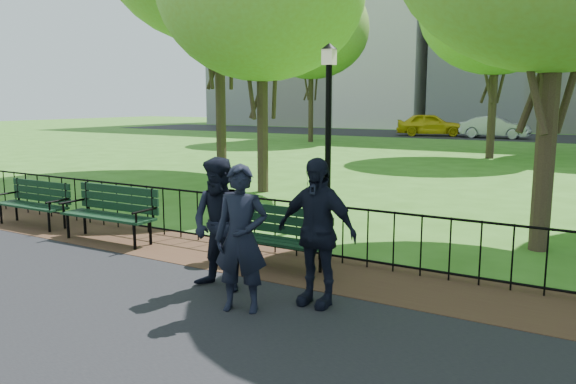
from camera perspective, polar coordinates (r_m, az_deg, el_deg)
The scene contains 15 objects.
ground at distance 7.25m, azimuth -5.74°, elevation -10.54°, with size 120.00×120.00×0.00m, color #34651A.
dirt_strip at distance 8.44m, azimuth 0.36°, elevation -7.52°, with size 60.00×1.60×0.01m, color #3D2519.
far_street at distance 40.75m, azimuth 24.98°, elevation 4.99°, with size 70.00×9.00×0.01m, color black.
iron_fence at distance 8.73m, azimuth 2.02°, elevation -3.65°, with size 24.06×0.06×1.00m.
park_bench_main at distance 8.41m, azimuth -3.85°, elevation -3.38°, with size 1.88×0.56×0.98m.
park_bench_left_a at distance 10.29m, azimuth -17.44°, elevation -1.50°, with size 1.87×0.62×1.05m.
park_bench_left_b at distance 12.07m, azimuth -24.28°, elevation -0.61°, with size 1.70×0.55×0.96m.
lamppost at distance 10.91m, azimuth 4.11°, elevation 6.46°, with size 0.32×0.32×3.52m.
tree_far_c at distance 25.73m, azimuth 20.56°, elevation 17.13°, with size 6.43×6.43×8.96m.
tree_far_w at distance 33.90m, azimuth 2.38°, elevation 16.21°, with size 6.76×6.76×9.42m.
person_left at distance 6.53m, azimuth -4.77°, elevation -4.74°, with size 0.63×0.41×1.73m, color black.
person_mid at distance 7.27m, azimuth -6.82°, elevation -3.30°, with size 0.84×0.44×1.73m, color black.
person_right at distance 6.70m, azimuth 2.88°, elevation -4.07°, with size 1.05×0.43×1.79m, color black.
taxi at distance 40.47m, azimuth 14.26°, elevation 6.67°, with size 1.86×4.62×1.57m, color gold.
sedan_silver at distance 39.18m, azimuth 20.29°, elevation 6.19°, with size 1.51×4.32×1.42m, color #A2A5AA.
Camera 1 is at (4.07, -5.47, 2.45)m, focal length 35.00 mm.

